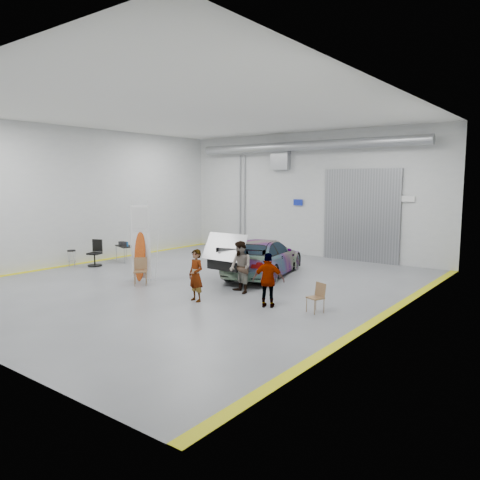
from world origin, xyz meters
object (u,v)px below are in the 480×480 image
Objects in this scene: sedan_car at (263,257)px; work_table at (124,246)px; person_b at (240,267)px; office_chair at (96,255)px; surfboard_display at (139,249)px; folding_chair_near at (141,277)px; shop_stool at (72,258)px; person_c at (269,280)px; person_a at (196,275)px; folding_chair_far at (315,303)px.

work_table is at bearing -5.71° from sedan_car.
person_b reaches higher than office_chair.
person_b is 0.58× the size of surfboard_display.
work_table is 1.55m from office_chair.
folding_chair_near is 1.33× the size of shop_stool.
shop_stool is (-10.32, 0.29, -0.44)m from person_c.
sedan_car is 4.42× the size of office_chair.
surfboard_display reaches higher than person_b.
surfboard_display reaches higher than person_c.
sedan_car is 3.92× the size of work_table.
surfboard_display reaches higher than person_a.
office_chair is (0.69, 0.73, 0.13)m from shop_stool.
folding_chair_near reaches higher than shop_stool.
person_b is 2.39× the size of shop_stool.
sedan_car reaches higher than folding_chair_near.
person_b is at bearing -52.16° from person_c.
sedan_car is 3.10× the size of person_c.
folding_chair_near is (0.57, -0.45, -0.90)m from surfboard_display.
surfboard_display is at bearing -147.17° from person_b.
person_c reaches higher than office_chair.
office_chair is at bearing -158.23° from person_b.
person_c is 9.69m from office_chair.
person_c is 5.25m from folding_chair_near.
sedan_car is 1.68× the size of surfboard_display.
folding_chair_near is at bearing -178.31° from person_a.
office_chair is (-4.41, 1.31, 0.20)m from folding_chair_near.
sedan_car is 6.99m from work_table.
sedan_car is 6.89× the size of shop_stool.
person_a is 3.71m from folding_chair_far.
person_a is at bearing -82.67° from person_b.
person_c is 1.50m from folding_chair_far.
folding_chair_far is (4.07, -3.34, -0.46)m from sedan_car.
office_chair is (-10.99, 0.69, 0.23)m from folding_chair_far.
sedan_car is at bearing 9.26° from work_table.
surfboard_display is 4.53m from work_table.
folding_chair_near is (-5.22, -0.29, -0.50)m from person_c.
person_b reaches higher than work_table.
person_a reaches higher than folding_chair_near.
surfboard_display is (-3.64, 0.92, 0.40)m from person_a.
surfboard_display is at bearing -26.03° from person_c.
surfboard_display is (-4.09, -0.73, 0.34)m from person_b.
shop_stool is 1.02m from office_chair.
sedan_car is at bearing 37.19° from surfboard_display.
folding_chair_near is at bearing -138.73° from person_b.
person_c reaches higher than sedan_car.
person_a is 1.71m from person_b.
office_chair is at bearing 6.04° from sedan_car.
shop_stool is at bearing -176.99° from person_a.
person_c is at bearing -25.93° from office_chair.
folding_chair_near is at bearing 42.76° from sedan_car.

